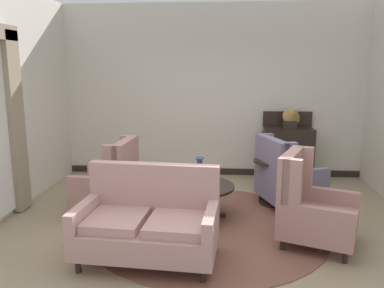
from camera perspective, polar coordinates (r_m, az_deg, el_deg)
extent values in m
plane|color=#9E896B|center=(4.96, 2.05, -13.35)|extent=(8.04, 8.04, 0.00)
cube|color=silver|center=(7.39, 3.06, 7.73)|extent=(5.83, 0.08, 3.21)
cube|color=silver|center=(6.16, -24.99, 5.95)|extent=(0.08, 4.02, 3.21)
cube|color=black|center=(7.59, 2.93, -4.01)|extent=(5.67, 0.03, 0.12)
cylinder|color=brown|center=(5.23, 2.19, -11.92)|extent=(3.12, 3.12, 0.01)
cube|color=gray|center=(6.01, -24.41, 2.81)|extent=(0.10, 0.32, 2.53)
cylinder|color=black|center=(5.34, 1.18, -6.24)|extent=(0.94, 0.94, 0.04)
cylinder|color=black|center=(5.41, 1.17, -8.40)|extent=(0.10, 0.10, 0.39)
cube|color=black|center=(5.49, 3.49, -10.40)|extent=(0.28, 0.08, 0.07)
cube|color=black|center=(5.66, 0.04, -9.70)|extent=(0.20, 0.27, 0.07)
cube|color=black|center=(5.32, -0.26, -11.13)|extent=(0.20, 0.27, 0.07)
cylinder|color=#384C93|center=(5.38, 1.12, -5.77)|extent=(0.10, 0.10, 0.02)
ellipsoid|color=#384C93|center=(5.35, 1.13, -4.44)|extent=(0.19, 0.19, 0.23)
cylinder|color=#384C93|center=(5.30, 1.13, -2.66)|extent=(0.07, 0.07, 0.11)
torus|color=#384C93|center=(5.29, 1.14, -2.10)|extent=(0.13, 0.13, 0.02)
cube|color=tan|center=(4.30, -6.60, -13.43)|extent=(1.54, 0.94, 0.27)
cube|color=tan|center=(4.45, -5.57, -6.56)|extent=(1.49, 0.25, 0.59)
cube|color=tan|center=(4.28, -11.09, -10.98)|extent=(0.64, 0.67, 0.10)
cube|color=tan|center=(4.12, -2.33, -11.69)|extent=(0.64, 0.67, 0.10)
cube|color=tan|center=(4.38, -15.67, -9.82)|extent=(0.16, 0.74, 0.22)
cube|color=tan|center=(4.04, 2.76, -11.24)|extent=(0.16, 0.74, 0.22)
cylinder|color=black|center=(4.31, -16.37, -16.80)|extent=(0.06, 0.06, 0.14)
cylinder|color=black|center=(3.99, 1.57, -18.78)|extent=(0.06, 0.06, 0.14)
cylinder|color=black|center=(4.86, -12.99, -13.26)|extent=(0.06, 0.06, 0.14)
cylinder|color=black|center=(4.58, 2.63, -14.58)|extent=(0.06, 0.06, 0.14)
cube|color=tan|center=(5.75, -12.58, -7.05)|extent=(0.84, 0.86, 0.29)
cube|color=tan|center=(5.51, -9.64, -2.71)|extent=(0.20, 0.81, 0.64)
cube|color=tan|center=(5.85, -9.45, -1.11)|extent=(0.21, 0.11, 0.49)
cube|color=tan|center=(5.20, -11.80, -2.77)|extent=(0.21, 0.11, 0.49)
cube|color=tan|center=(6.01, -11.94, -3.79)|extent=(0.69, 0.15, 0.20)
cube|color=tan|center=(5.38, -14.52, -5.71)|extent=(0.69, 0.15, 0.20)
cylinder|color=black|center=(6.21, -14.16, -7.79)|extent=(0.06, 0.06, 0.14)
cylinder|color=black|center=(5.66, -16.66, -9.84)|extent=(0.06, 0.06, 0.14)
cylinder|color=black|center=(6.01, -8.57, -8.23)|extent=(0.06, 0.06, 0.14)
cylinder|color=black|center=(5.43, -10.56, -10.45)|extent=(0.06, 0.06, 0.14)
cube|color=slate|center=(6.01, 14.15, -6.33)|extent=(1.02, 1.03, 0.28)
cube|color=slate|center=(5.73, 11.51, -2.28)|extent=(0.40, 0.81, 0.64)
cube|color=slate|center=(5.45, 14.04, -2.27)|extent=(0.22, 0.16, 0.48)
cube|color=slate|center=(6.06, 10.81, -0.77)|extent=(0.22, 0.16, 0.48)
cube|color=slate|center=(5.67, 16.46, -4.78)|extent=(0.69, 0.33, 0.24)
cube|color=slate|center=(6.25, 13.08, -3.10)|extent=(0.69, 0.33, 0.24)
cylinder|color=black|center=(5.97, 18.26, -8.80)|extent=(0.06, 0.06, 0.14)
cylinder|color=black|center=(6.49, 15.12, -7.00)|extent=(0.06, 0.06, 0.14)
cylinder|color=black|center=(5.66, 12.81, -9.63)|extent=(0.06, 0.06, 0.14)
cylinder|color=black|center=(6.20, 10.00, -7.63)|extent=(0.06, 0.06, 0.14)
cube|color=tan|center=(4.87, 18.06, -10.90)|extent=(1.08, 1.07, 0.27)
cube|color=tan|center=(4.77, 14.29, -5.12)|extent=(0.44, 0.81, 0.68)
cube|color=tan|center=(4.39, 14.50, -5.45)|extent=(0.22, 0.17, 0.52)
cube|color=tan|center=(5.07, 16.19, -3.27)|extent=(0.22, 0.17, 0.52)
cube|color=tan|center=(4.45, 18.20, -9.97)|extent=(0.72, 0.37, 0.18)
cube|color=tan|center=(5.13, 19.37, -7.20)|extent=(0.72, 0.37, 0.18)
cylinder|color=black|center=(4.62, 21.55, -15.14)|extent=(0.06, 0.06, 0.14)
cylinder|color=black|center=(5.23, 22.20, -12.04)|extent=(0.06, 0.06, 0.14)
cylinder|color=black|center=(4.70, 13.12, -14.14)|extent=(0.06, 0.06, 0.14)
cylinder|color=black|center=(5.30, 14.80, -11.23)|extent=(0.06, 0.06, 0.14)
cylinder|color=black|center=(5.92, 11.87, -2.47)|extent=(0.59, 0.59, 0.03)
cylinder|color=black|center=(6.02, 11.73, -5.68)|extent=(0.07, 0.07, 0.66)
cylinder|color=black|center=(6.11, 11.61, -8.48)|extent=(0.38, 0.38, 0.04)
cube|color=black|center=(7.34, 13.86, -1.06)|extent=(0.89, 0.43, 0.87)
cube|color=black|center=(7.43, 13.82, 3.59)|extent=(0.89, 0.04, 0.28)
cube|color=black|center=(7.24, 10.78, -5.04)|extent=(0.06, 0.06, 0.10)
cube|color=black|center=(7.37, 16.94, -5.04)|extent=(0.06, 0.06, 0.10)
cube|color=black|center=(7.56, 10.50, -4.33)|extent=(0.06, 0.06, 0.10)
cube|color=black|center=(7.69, 16.41, -4.34)|extent=(0.06, 0.06, 0.10)
cube|color=black|center=(7.23, 14.07, 2.81)|extent=(0.24, 0.24, 0.14)
cone|color=#B28942|center=(7.13, 14.74, 4.40)|extent=(0.39, 0.47, 0.43)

